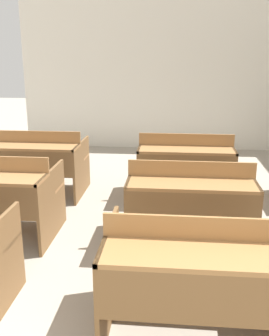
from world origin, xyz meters
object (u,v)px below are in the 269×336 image
bench_front_center (195,271)px  bench_second_center (190,200)px  bench_third_left (38,160)px  bench_third_center (185,164)px

bench_front_center → bench_second_center: 1.23m
bench_front_center → bench_third_left: 3.08m
bench_third_center → bench_front_center: bearing=-90.1°
bench_front_center → bench_third_center: bearing=89.9°
bench_front_center → bench_third_left: (-1.84, 2.46, 0.00)m
bench_second_center → bench_third_left: same height
bench_third_left → bench_third_center: same height
bench_front_center → bench_third_center: size_ratio=1.00×
bench_third_left → bench_second_center: bearing=-33.7°
bench_second_center → bench_third_center: (-0.01, 1.24, 0.00)m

